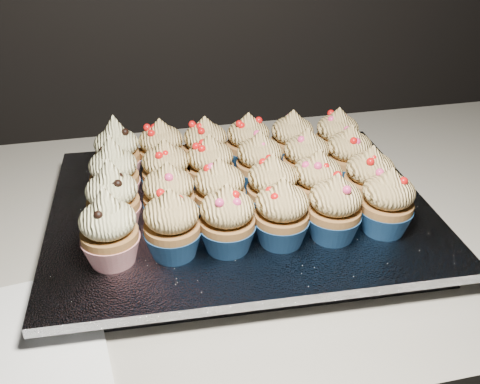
% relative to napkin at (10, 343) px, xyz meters
% --- Properties ---
extents(worktop, '(2.44, 0.64, 0.04)m').
position_rel_napkin_xyz_m(worktop, '(0.31, 0.18, -0.02)').
color(worktop, beige).
rests_on(worktop, cabinet).
extents(napkin, '(0.20, 0.20, 0.00)m').
position_rel_napkin_xyz_m(napkin, '(0.00, 0.00, 0.00)').
color(napkin, white).
rests_on(napkin, worktop).
extents(baking_tray, '(0.46, 0.36, 0.02)m').
position_rel_napkin_xyz_m(baking_tray, '(0.27, 0.15, 0.01)').
color(baking_tray, black).
rests_on(baking_tray, worktop).
extents(foil_lining, '(0.50, 0.40, 0.01)m').
position_rel_napkin_xyz_m(foil_lining, '(0.27, 0.15, 0.03)').
color(foil_lining, silver).
rests_on(foil_lining, baking_tray).
extents(cupcake_0, '(0.06, 0.06, 0.10)m').
position_rel_napkin_xyz_m(cupcake_0, '(0.11, 0.07, 0.07)').
color(cupcake_0, '#A41625').
rests_on(cupcake_0, foil_lining).
extents(cupcake_1, '(0.06, 0.06, 0.08)m').
position_rel_napkin_xyz_m(cupcake_1, '(0.17, 0.07, 0.07)').
color(cupcake_1, navy).
rests_on(cupcake_1, foil_lining).
extents(cupcake_2, '(0.06, 0.06, 0.08)m').
position_rel_napkin_xyz_m(cupcake_2, '(0.23, 0.06, 0.07)').
color(cupcake_2, navy).
rests_on(cupcake_2, foil_lining).
extents(cupcake_3, '(0.06, 0.06, 0.08)m').
position_rel_napkin_xyz_m(cupcake_3, '(0.29, 0.06, 0.07)').
color(cupcake_3, navy).
rests_on(cupcake_3, foil_lining).
extents(cupcake_4, '(0.06, 0.06, 0.08)m').
position_rel_napkin_xyz_m(cupcake_4, '(0.36, 0.06, 0.07)').
color(cupcake_4, navy).
rests_on(cupcake_4, foil_lining).
extents(cupcake_5, '(0.06, 0.06, 0.08)m').
position_rel_napkin_xyz_m(cupcake_5, '(0.42, 0.06, 0.07)').
color(cupcake_5, navy).
rests_on(cupcake_5, foil_lining).
extents(cupcake_6, '(0.06, 0.06, 0.10)m').
position_rel_napkin_xyz_m(cupcake_6, '(0.11, 0.13, 0.07)').
color(cupcake_6, '#A41625').
rests_on(cupcake_6, foil_lining).
extents(cupcake_7, '(0.06, 0.06, 0.08)m').
position_rel_napkin_xyz_m(cupcake_7, '(0.18, 0.13, 0.07)').
color(cupcake_7, navy).
rests_on(cupcake_7, foil_lining).
extents(cupcake_8, '(0.06, 0.06, 0.08)m').
position_rel_napkin_xyz_m(cupcake_8, '(0.24, 0.12, 0.07)').
color(cupcake_8, navy).
rests_on(cupcake_8, foil_lining).
extents(cupcake_9, '(0.06, 0.06, 0.08)m').
position_rel_napkin_xyz_m(cupcake_9, '(0.30, 0.12, 0.07)').
color(cupcake_9, navy).
rests_on(cupcake_9, foil_lining).
extents(cupcake_10, '(0.06, 0.06, 0.08)m').
position_rel_napkin_xyz_m(cupcake_10, '(0.36, 0.12, 0.07)').
color(cupcake_10, navy).
rests_on(cupcake_10, foil_lining).
extents(cupcake_11, '(0.06, 0.06, 0.08)m').
position_rel_napkin_xyz_m(cupcake_11, '(0.42, 0.11, 0.07)').
color(cupcake_11, navy).
rests_on(cupcake_11, foil_lining).
extents(cupcake_12, '(0.06, 0.06, 0.10)m').
position_rel_napkin_xyz_m(cupcake_12, '(0.11, 0.19, 0.07)').
color(cupcake_12, '#A41625').
rests_on(cupcake_12, foil_lining).
extents(cupcake_13, '(0.06, 0.06, 0.08)m').
position_rel_napkin_xyz_m(cupcake_13, '(0.18, 0.19, 0.07)').
color(cupcake_13, navy).
rests_on(cupcake_13, foil_lining).
extents(cupcake_14, '(0.06, 0.06, 0.08)m').
position_rel_napkin_xyz_m(cupcake_14, '(0.24, 0.19, 0.07)').
color(cupcake_14, navy).
rests_on(cupcake_14, foil_lining).
extents(cupcake_15, '(0.06, 0.06, 0.08)m').
position_rel_napkin_xyz_m(cupcake_15, '(0.30, 0.19, 0.07)').
color(cupcake_15, navy).
rests_on(cupcake_15, foil_lining).
extents(cupcake_16, '(0.06, 0.06, 0.08)m').
position_rel_napkin_xyz_m(cupcake_16, '(0.36, 0.18, 0.07)').
color(cupcake_16, navy).
rests_on(cupcake_16, foil_lining).
extents(cupcake_17, '(0.06, 0.06, 0.08)m').
position_rel_napkin_xyz_m(cupcake_17, '(0.42, 0.18, 0.07)').
color(cupcake_17, navy).
rests_on(cupcake_17, foil_lining).
extents(cupcake_18, '(0.06, 0.06, 0.10)m').
position_rel_napkin_xyz_m(cupcake_18, '(0.12, 0.26, 0.07)').
color(cupcake_18, '#A41625').
rests_on(cupcake_18, foil_lining).
extents(cupcake_19, '(0.06, 0.06, 0.08)m').
position_rel_napkin_xyz_m(cupcake_19, '(0.18, 0.25, 0.07)').
color(cupcake_19, navy).
rests_on(cupcake_19, foil_lining).
extents(cupcake_20, '(0.06, 0.06, 0.08)m').
position_rel_napkin_xyz_m(cupcake_20, '(0.24, 0.25, 0.07)').
color(cupcake_20, navy).
rests_on(cupcake_20, foil_lining).
extents(cupcake_21, '(0.06, 0.06, 0.08)m').
position_rel_napkin_xyz_m(cupcake_21, '(0.30, 0.25, 0.07)').
color(cupcake_21, navy).
rests_on(cupcake_21, foil_lining).
extents(cupcake_22, '(0.06, 0.06, 0.08)m').
position_rel_napkin_xyz_m(cupcake_22, '(0.36, 0.24, 0.07)').
color(cupcake_22, navy).
rests_on(cupcake_22, foil_lining).
extents(cupcake_23, '(0.06, 0.06, 0.08)m').
position_rel_napkin_xyz_m(cupcake_23, '(0.43, 0.24, 0.07)').
color(cupcake_23, navy).
rests_on(cupcake_23, foil_lining).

